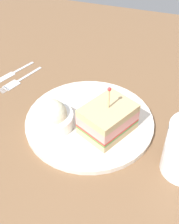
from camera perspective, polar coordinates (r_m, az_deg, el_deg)
name	(u,v)px	position (r cm, az deg, el deg)	size (l,w,h in cm)	color
ground_plane	(90,127)	(62.36, 0.00, -2.74)	(109.29, 109.29, 2.00)	brown
plate	(90,121)	(61.30, 0.00, -1.74)	(25.08, 25.08, 1.04)	silver
sandwich_half_center	(108,119)	(56.99, 3.36, -1.32)	(10.68, 11.57, 10.16)	tan
coleslaw_bowl	(52,117)	(58.77, -6.85, -0.91)	(7.97, 7.97, 5.74)	white
fork	(17,82)	(73.67, -13.17, 5.41)	(5.65, 11.87, 0.35)	silver
knife	(9,75)	(76.28, -14.50, 6.57)	(6.32, 12.35, 0.35)	silver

